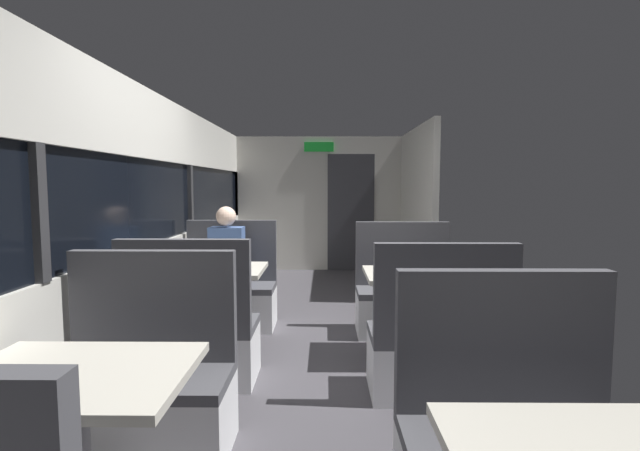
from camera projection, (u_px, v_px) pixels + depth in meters
The scene contains 13 objects.
ground_plane at pixel (313, 359), 3.98m from camera, with size 3.30×9.20×0.02m, color #423F44.
carriage_window_panel_left at pixel (140, 229), 3.90m from camera, with size 0.09×8.48×2.30m.
carriage_end_bulkhead at pixel (322, 204), 8.06m from camera, with size 2.90×0.11×2.30m.
carriage_aisle_panel_right at pixel (416, 207), 6.85m from camera, with size 0.08×2.40×2.30m, color beige.
dining_table_near_window at pixel (75, 396), 1.85m from camera, with size 0.90×0.70×0.74m.
bench_near_window_facing_entry at pixel (145, 393), 2.57m from camera, with size 0.95×0.50×1.10m.
dining_table_mid_window at pixel (213, 279), 4.14m from camera, with size 0.90×0.70×0.74m.
bench_mid_window_facing_end at pixel (191, 339), 3.47m from camera, with size 0.95×0.50×1.10m.
bench_mid_window_facing_entry at pixel (230, 295), 4.86m from camera, with size 0.95×0.50×1.10m.
dining_table_rear_aisle at pixel (419, 284), 3.92m from camera, with size 0.90×0.70×0.74m.
bench_rear_aisle_facing_end at pixel (438, 349), 3.25m from camera, with size 0.95×0.50×1.10m.
bench_rear_aisle_facing_entry at pixel (404, 300), 4.65m from camera, with size 0.95×0.50×1.10m.
seated_passenger at pixel (228, 277), 4.77m from camera, with size 0.47×0.55×1.26m.
Camera 1 is at (0.10, -3.86, 1.48)m, focal length 26.14 mm.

